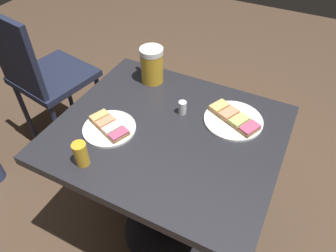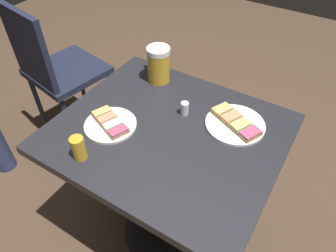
{
  "view_description": "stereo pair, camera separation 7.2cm",
  "coord_description": "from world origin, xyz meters",
  "px_view_note": "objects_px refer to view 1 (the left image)",
  "views": [
    {
      "loc": [
        0.36,
        -0.72,
        1.5
      ],
      "look_at": [
        0.0,
        0.0,
        0.73
      ],
      "focal_mm": 33.47,
      "sensor_mm": 36.0,
      "label": 1
    },
    {
      "loc": [
        0.42,
        -0.68,
        1.5
      ],
      "look_at": [
        0.0,
        0.0,
        0.73
      ],
      "focal_mm": 33.47,
      "sensor_mm": 36.0,
      "label": 2
    }
  ],
  "objects_px": {
    "cafe_chair": "(42,75)",
    "beer_mug": "(151,65)",
    "plate_near": "(109,127)",
    "beer_glass_small": "(81,154)",
    "plate_far": "(233,119)",
    "salt_shaker": "(182,108)"
  },
  "relations": [
    {
      "from": "cafe_chair",
      "to": "beer_mug",
      "type": "bearing_deg",
      "value": 11.1
    },
    {
      "from": "plate_near",
      "to": "beer_mug",
      "type": "height_order",
      "value": "beer_mug"
    },
    {
      "from": "beer_mug",
      "to": "beer_glass_small",
      "type": "relative_size",
      "value": 1.76
    },
    {
      "from": "plate_far",
      "to": "beer_glass_small",
      "type": "xyz_separation_m",
      "value": [
        -0.37,
        -0.41,
        0.03
      ]
    },
    {
      "from": "beer_glass_small",
      "to": "salt_shaker",
      "type": "relative_size",
      "value": 1.63
    },
    {
      "from": "salt_shaker",
      "to": "cafe_chair",
      "type": "relative_size",
      "value": 0.06
    },
    {
      "from": "beer_mug",
      "to": "beer_glass_small",
      "type": "bearing_deg",
      "value": -87.32
    },
    {
      "from": "beer_glass_small",
      "to": "salt_shaker",
      "type": "xyz_separation_m",
      "value": [
        0.18,
        0.37,
        -0.02
      ]
    },
    {
      "from": "plate_far",
      "to": "salt_shaker",
      "type": "height_order",
      "value": "salt_shaker"
    },
    {
      "from": "beer_mug",
      "to": "plate_near",
      "type": "bearing_deg",
      "value": -88.1
    },
    {
      "from": "beer_glass_small",
      "to": "cafe_chair",
      "type": "bearing_deg",
      "value": 144.78
    },
    {
      "from": "beer_mug",
      "to": "salt_shaker",
      "type": "xyz_separation_m",
      "value": [
        0.21,
        -0.14,
        -0.05
      ]
    },
    {
      "from": "plate_far",
      "to": "salt_shaker",
      "type": "relative_size",
      "value": 4.09
    },
    {
      "from": "plate_near",
      "to": "beer_mug",
      "type": "relative_size",
      "value": 1.25
    },
    {
      "from": "plate_far",
      "to": "salt_shaker",
      "type": "distance_m",
      "value": 0.19
    },
    {
      "from": "plate_near",
      "to": "cafe_chair",
      "type": "bearing_deg",
      "value": 154.57
    },
    {
      "from": "plate_near",
      "to": "plate_far",
      "type": "bearing_deg",
      "value": 32.19
    },
    {
      "from": "plate_far",
      "to": "beer_glass_small",
      "type": "bearing_deg",
      "value": -132.26
    },
    {
      "from": "salt_shaker",
      "to": "cafe_chair",
      "type": "distance_m",
      "value": 0.91
    },
    {
      "from": "plate_near",
      "to": "salt_shaker",
      "type": "height_order",
      "value": "salt_shaker"
    },
    {
      "from": "cafe_chair",
      "to": "plate_far",
      "type": "bearing_deg",
      "value": 5.65
    },
    {
      "from": "beer_glass_small",
      "to": "cafe_chair",
      "type": "xyz_separation_m",
      "value": [
        -0.7,
        0.49,
        -0.22
      ]
    }
  ]
}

